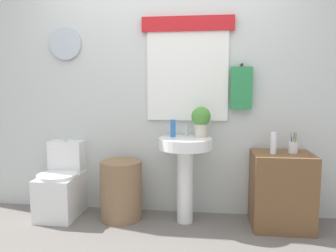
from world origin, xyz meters
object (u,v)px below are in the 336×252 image
Objects in this scene: laundry_hamper at (121,190)px; pedestal_sink at (185,160)px; potted_plant at (201,120)px; lotion_bottle at (274,143)px; wooden_cabinet at (281,190)px; toothbrush_cup at (293,147)px; toilet at (62,187)px; soap_bottle at (173,128)px.

pedestal_sink is at bearing -0.00° from laundry_hamper.
potted_plant reaches higher than lotion_bottle.
wooden_cabinet is 3.68× the size of toothbrush_cup.
toothbrush_cup is (2.19, -0.01, 0.45)m from toilet.
soap_bottle is at bearing 174.29° from lotion_bottle.
potted_plant is 0.86m from toothbrush_cup.
laundry_hamper is at bearing -2.92° from toilet.
toothbrush_cup reaches higher than pedestal_sink.
lotion_bottle reaches higher than toilet.
potted_plant reaches higher than pedestal_sink.
toilet is 1.26m from soap_bottle.
wooden_cabinet is at bearing 0.00° from laundry_hamper.
soap_bottle is at bearing -177.80° from potted_plant.
laundry_hamper is at bearing -174.25° from soap_bottle.
lotion_bottle is (1.40, -0.04, 0.49)m from laundry_hamper.
laundry_hamper is at bearing 178.36° from lotion_bottle.
lotion_bottle is at bearing -8.87° from potted_plant.
toothbrush_cup is (1.08, -0.03, -0.15)m from soap_bottle.
toothbrush_cup is (0.09, 0.02, 0.40)m from wooden_cabinet.
toilet is 2.24m from toothbrush_cup.
soap_bottle is 0.57× the size of potted_plant.
toothbrush_cup is (0.96, 0.02, 0.14)m from pedestal_sink.
soap_bottle is (0.50, 0.05, 0.60)m from laundry_hamper.
toilet is 0.93× the size of pedestal_sink.
soap_bottle is at bearing 178.40° from toothbrush_cup.
potted_plant is 1.48× the size of lotion_bottle.
toilet is at bearing -178.79° from potted_plant.
pedestal_sink is (1.23, -0.03, 0.31)m from toilet.
wooden_cabinet is (1.49, 0.00, 0.06)m from laundry_hamper.
wooden_cabinet is 2.38× the size of potted_plant.
lotion_bottle reaches higher than laundry_hamper.
wooden_cabinet is (0.87, 0.00, -0.25)m from pedestal_sink.
lotion_bottle is (-0.09, -0.04, 0.44)m from wooden_cabinet.
lotion_bottle is (2.01, -0.07, 0.49)m from toilet.
toothbrush_cup reaches higher than toilet.
toilet is 1.27m from pedestal_sink.
pedestal_sink reaches higher than laundry_hamper.
wooden_cabinet is 0.45m from lotion_bottle.
toilet is at bearing 177.97° from lotion_bottle.
lotion_bottle is 1.04× the size of toothbrush_cup.
toilet is 1.09× the size of wooden_cabinet.
pedestal_sink is 2.80× the size of potted_plant.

